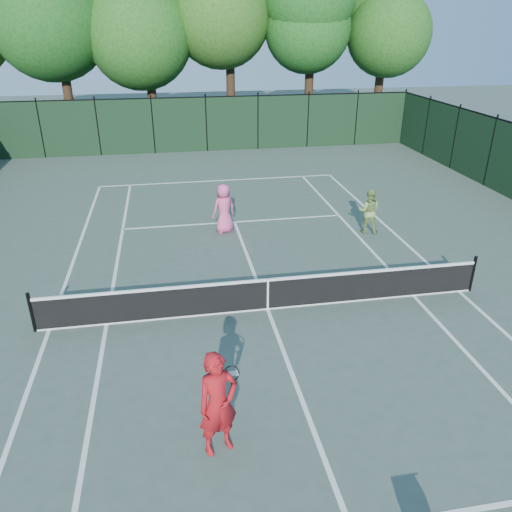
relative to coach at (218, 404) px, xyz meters
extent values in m
plane|color=#465549|center=(1.76, 4.47, -1.00)|extent=(90.00, 90.00, 0.00)
cube|color=white|center=(-3.73, 4.47, -1.00)|extent=(0.10, 23.77, 0.01)
cube|color=white|center=(7.24, 4.47, -1.00)|extent=(0.10, 23.77, 0.01)
cube|color=white|center=(-2.36, 4.47, -1.00)|extent=(0.10, 23.77, 0.01)
cube|color=white|center=(5.87, 4.47, -1.00)|extent=(0.10, 23.77, 0.01)
cube|color=white|center=(1.76, 16.35, -1.00)|extent=(10.97, 0.10, 0.01)
cube|color=white|center=(1.76, 10.87, -1.00)|extent=(8.23, 0.10, 0.01)
cube|color=white|center=(1.76, 4.47, -1.00)|extent=(0.10, 12.80, 0.01)
cube|color=black|center=(1.76, 4.47, -0.55)|extent=(11.60, 0.03, 0.85)
cube|color=white|center=(1.76, 4.47, -0.13)|extent=(11.60, 0.05, 0.07)
cube|color=white|center=(1.76, 4.47, -0.98)|extent=(11.60, 0.05, 0.04)
cube|color=white|center=(1.76, 4.47, -0.55)|extent=(0.05, 0.04, 0.91)
cylinder|color=black|center=(-4.04, 4.47, -0.47)|extent=(0.09, 0.09, 1.06)
cylinder|color=black|center=(7.56, 4.47, -0.47)|extent=(0.09, 0.09, 1.06)
cube|color=black|center=(1.76, 22.47, 0.50)|extent=(24.00, 0.05, 3.00)
cylinder|color=black|center=(-6.24, 26.47, 1.40)|extent=(0.56, 0.56, 4.80)
cylinder|color=black|center=(-1.24, 26.27, 1.15)|extent=(0.56, 0.56, 4.30)
ellipsoid|color=#1A4F16|center=(-1.24, 26.27, 6.75)|extent=(6.00, 6.00, 9.30)
cylinder|color=black|center=(3.76, 26.77, 1.50)|extent=(0.56, 0.56, 5.00)
cylinder|color=black|center=(8.76, 26.07, 1.30)|extent=(0.56, 0.56, 4.60)
cylinder|color=black|center=(13.76, 26.57, 1.20)|extent=(0.56, 0.56, 4.40)
ellipsoid|color=#194C15|center=(13.76, 26.57, 6.73)|extent=(5.80, 5.80, 8.99)
imported|color=#B4141A|center=(0.00, 0.00, 0.00)|extent=(0.85, 0.71, 2.00)
cylinder|color=black|center=(0.30, 0.49, -0.05)|extent=(0.03, 0.03, 0.30)
torus|color=black|center=(0.30, 0.49, 0.22)|extent=(0.30, 0.10, 0.30)
imported|color=#EE548F|center=(1.28, 10.00, -0.12)|extent=(1.02, 0.87, 1.77)
imported|color=#86A753|center=(6.31, 9.05, -0.20)|extent=(0.95, 0.86, 1.60)
sphere|color=#D6ED30|center=(-0.06, 0.98, -0.97)|extent=(0.07, 0.07, 0.07)
camera|label=1|loc=(-0.51, -6.58, 5.88)|focal=35.00mm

